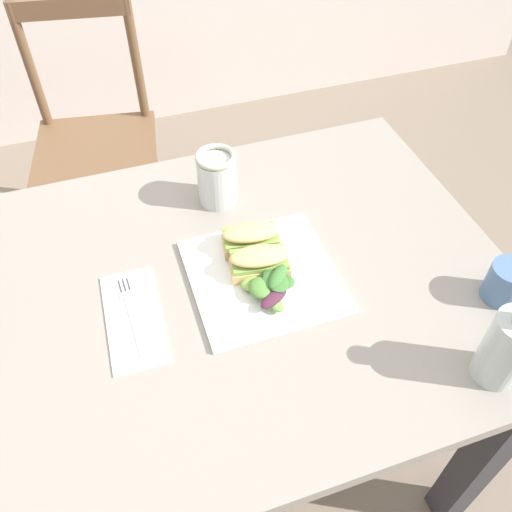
{
  "coord_description": "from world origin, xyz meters",
  "views": [
    {
      "loc": [
        -0.09,
        -0.63,
        1.52
      ],
      "look_at": [
        0.14,
        0.03,
        0.76
      ],
      "focal_mm": 37.54,
      "sensor_mm": 36.0,
      "label": 1
    }
  ],
  "objects": [
    {
      "name": "ground_plane",
      "position": [
        0.0,
        0.0,
        0.0
      ],
      "size": [
        9.12,
        9.12,
        0.0
      ],
      "primitive_type": "plane",
      "color": "#7A6B5B"
    },
    {
      "name": "fork_on_napkin",
      "position": [
        -0.11,
        -0.01,
        0.75
      ],
      "size": [
        0.03,
        0.19,
        0.0
      ],
      "color": "silver",
      "rests_on": "napkin_folded"
    },
    {
      "name": "mason_jar_iced_tea",
      "position": [
        0.12,
        0.24,
        0.79
      ],
      "size": [
        0.09,
        0.09,
        0.12
      ],
      "color": "#995623",
      "rests_on": "dining_table"
    },
    {
      "name": "napkin_folded",
      "position": [
        -0.11,
        -0.03,
        0.74
      ],
      "size": [
        0.1,
        0.22,
        0.0
      ],
      "primitive_type": "cube",
      "rotation": [
        0.0,
        0.0,
        -0.03
      ],
      "color": "white",
      "rests_on": "dining_table"
    },
    {
      "name": "bottle_cold_brew",
      "position": [
        0.43,
        -0.32,
        0.81
      ],
      "size": [
        0.07,
        0.07,
        0.19
      ],
      "color": "black",
      "rests_on": "dining_table"
    },
    {
      "name": "sandwich_half_front",
      "position": [
        0.14,
        0.0,
        0.78
      ],
      "size": [
        0.12,
        0.08,
        0.06
      ],
      "color": "#DBB270",
      "rests_on": "plate_lunch"
    },
    {
      "name": "sandwich_half_back",
      "position": [
        0.14,
        0.07,
        0.78
      ],
      "size": [
        0.12,
        0.08,
        0.06
      ],
      "color": "#DBB270",
      "rests_on": "plate_lunch"
    },
    {
      "name": "plate_lunch",
      "position": [
        0.14,
        -0.01,
        0.74
      ],
      "size": [
        0.27,
        0.27,
        0.01
      ],
      "primitive_type": "cube",
      "color": "white",
      "rests_on": "dining_table"
    },
    {
      "name": "salad_mixed_greens",
      "position": [
        0.14,
        -0.05,
        0.77
      ],
      "size": [
        0.11,
        0.13,
        0.04
      ],
      "color": "#3D7033",
      "rests_on": "plate_lunch"
    },
    {
      "name": "dining_table",
      "position": [
        0.04,
        -0.0,
        0.6
      ],
      "size": [
        1.14,
        0.82,
        0.74
      ],
      "color": "gray",
      "rests_on": "ground"
    },
    {
      "name": "cup_extra_side",
      "position": [
        0.54,
        -0.19,
        0.78
      ],
      "size": [
        0.07,
        0.07,
        0.08
      ],
      "primitive_type": "cylinder",
      "color": "#4C6B93",
      "rests_on": "dining_table"
    },
    {
      "name": "chair_wooden_far",
      "position": [
        -0.12,
        0.98,
        0.45
      ],
      "size": [
        0.46,
        0.46,
        0.87
      ],
      "color": "brown",
      "rests_on": "ground"
    }
  ]
}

